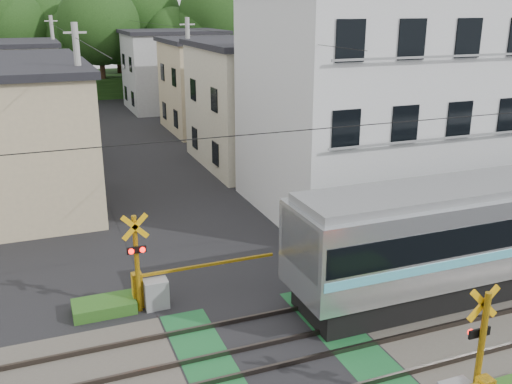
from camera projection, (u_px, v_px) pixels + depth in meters
name	position (u px, v px, depth m)	size (l,w,h in m)	color
ground	(282.00, 355.00, 14.75)	(120.00, 120.00, 0.00)	black
track_bed	(282.00, 353.00, 14.74)	(120.00, 120.00, 0.14)	#47423A
crossing_signal_far	(152.00, 286.00, 16.87)	(4.74, 0.65, 3.09)	#FFB40D
apartment_block	(374.00, 102.00, 24.66)	(10.20, 8.36, 9.30)	silver
houses_row	(124.00, 93.00, 36.78)	(22.07, 31.35, 6.80)	#C2AF89
tree_hill	(86.00, 34.00, 56.11)	(40.00, 13.60, 11.85)	#1E3E14
catenary	(482.00, 193.00, 15.71)	(60.00, 5.04, 7.00)	#2D2D33
utility_poles	(108.00, 87.00, 33.49)	(7.90, 42.00, 8.00)	#A5A5A0
pedestrian	(91.00, 110.00, 45.14)	(0.57, 0.37, 1.55)	black
weed_patches	(343.00, 337.00, 15.22)	(10.25, 8.80, 0.40)	#2D5E1E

